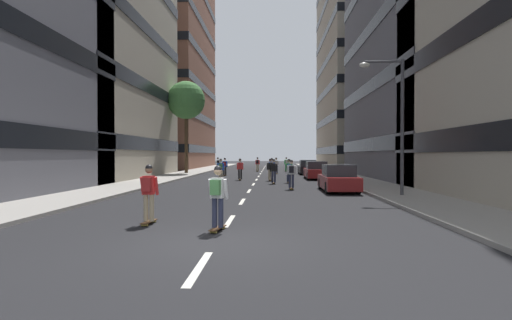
# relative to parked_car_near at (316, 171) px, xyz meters

# --- Properties ---
(ground_plane) EXTENTS (177.63, 177.63, 0.00)m
(ground_plane) POSITION_rel_parked_car_near_xyz_m (-5.04, 5.67, -0.70)
(ground_plane) COLOR black
(sidewalk_left) EXTENTS (3.31, 81.41, 0.14)m
(sidewalk_left) POSITION_rel_parked_car_near_xyz_m (-12.93, 9.37, -0.63)
(sidewalk_left) COLOR #9E9991
(sidewalk_left) RESTS_ON ground_plane
(sidewalk_right) EXTENTS (3.31, 81.41, 0.14)m
(sidewalk_right) POSITION_rel_parked_car_near_xyz_m (2.85, 9.37, -0.63)
(sidewalk_right) COLOR #9E9991
(sidewalk_right) RESTS_ON ground_plane
(lane_markings) EXTENTS (0.16, 67.20, 0.01)m
(lane_markings) POSITION_rel_parked_car_near_xyz_m (-5.04, 6.56, -0.70)
(lane_markings) COLOR silver
(lane_markings) RESTS_ON ground_plane
(building_left_mid) EXTENTS (15.15, 20.33, 29.99)m
(building_left_mid) POSITION_rel_parked_car_near_xyz_m (-22.10, 0.72, 14.39)
(building_left_mid) COLOR #B2A893
(building_left_mid) RESTS_ON ground_plane
(building_left_far) EXTENTS (15.15, 23.27, 34.05)m
(building_left_far) POSITION_rel_parked_car_near_xyz_m (-22.10, 28.22, 16.42)
(building_left_far) COLOR brown
(building_left_far) RESTS_ON ground_plane
(building_right_mid) EXTENTS (15.15, 21.92, 29.25)m
(building_right_mid) POSITION_rel_parked_car_near_xyz_m (12.03, 0.72, 14.02)
(building_right_mid) COLOR slate
(building_right_mid) RESTS_ON ground_plane
(building_right_far) EXTENTS (15.15, 23.42, 31.77)m
(building_right_far) POSITION_rel_parked_car_near_xyz_m (12.03, 28.22, 15.27)
(building_right_far) COLOR #B2A893
(building_right_far) RESTS_ON ground_plane
(parked_car_near) EXTENTS (1.82, 4.40, 1.52)m
(parked_car_near) POSITION_rel_parked_car_near_xyz_m (0.00, 0.00, 0.00)
(parked_car_near) COLOR maroon
(parked_car_near) RESTS_ON ground_plane
(parked_car_mid) EXTENTS (1.82, 4.40, 1.52)m
(parked_car_mid) POSITION_rel_parked_car_near_xyz_m (0.00, -11.03, 0.00)
(parked_car_mid) COLOR maroon
(parked_car_mid) RESTS_ON ground_plane
(parked_car_far) EXTENTS (1.82, 4.40, 1.52)m
(parked_car_far) POSITION_rel_parked_car_near_xyz_m (0.00, 8.14, 0.00)
(parked_car_far) COLOR black
(parked_car_far) RESTS_ON ground_plane
(street_tree_near) EXTENTS (4.02, 4.02, 9.78)m
(street_tree_near) POSITION_rel_parked_car_near_xyz_m (-12.93, 7.95, 7.15)
(street_tree_near) COLOR #4C3823
(street_tree_near) RESTS_ON sidewalk_left
(streetlamp_right) EXTENTS (2.13, 0.30, 6.50)m
(streetlamp_right) POSITION_rel_parked_car_near_xyz_m (2.16, -14.11, 3.44)
(streetlamp_right) COLOR #3F3F44
(streetlamp_right) RESTS_ON sidewalk_right
(skater_0) EXTENTS (0.55, 0.91, 1.78)m
(skater_0) POSITION_rel_parked_car_near_xyz_m (-3.77, 2.92, 0.32)
(skater_0) COLOR brown
(skater_0) RESTS_ON ground_plane
(skater_1) EXTENTS (0.57, 0.92, 1.78)m
(skater_1) POSITION_rel_parked_car_near_xyz_m (-10.17, 12.42, 0.32)
(skater_1) COLOR brown
(skater_1) RESTS_ON ground_plane
(skater_2) EXTENTS (0.54, 0.91, 1.78)m
(skater_2) POSITION_rel_parked_car_near_xyz_m (-2.50, -4.51, 0.32)
(skater_2) COLOR brown
(skater_2) RESTS_ON ground_plane
(skater_3) EXTENTS (0.54, 0.91, 1.78)m
(skater_3) POSITION_rel_parked_car_near_xyz_m (-2.58, -9.87, 0.32)
(skater_3) COLOR brown
(skater_3) RESTS_ON ground_plane
(skater_4) EXTENTS (0.55, 0.92, 1.78)m
(skater_4) POSITION_rel_parked_car_near_xyz_m (-3.88, -2.36, 0.29)
(skater_4) COLOR brown
(skater_4) RESTS_ON ground_plane
(skater_5) EXTENTS (0.55, 0.91, 1.78)m
(skater_5) POSITION_rel_parked_car_near_xyz_m (-7.69, -3.42, 0.32)
(skater_5) COLOR brown
(skater_5) RESTS_ON ground_plane
(skater_6) EXTENTS (0.54, 0.91, 1.78)m
(skater_6) POSITION_rel_parked_car_near_xyz_m (-7.37, -21.64, 0.32)
(skater_6) COLOR brown
(skater_6) RESTS_ON ground_plane
(skater_7) EXTENTS (0.56, 0.92, 1.78)m
(skater_7) POSITION_rel_parked_car_near_xyz_m (-3.30, 9.10, 0.32)
(skater_7) COLOR brown
(skater_7) RESTS_ON ground_plane
(skater_8) EXTENTS (0.57, 0.92, 1.78)m
(skater_8) POSITION_rel_parked_car_near_xyz_m (-5.19, -22.55, 0.32)
(skater_8) COLOR brown
(skater_8) RESTS_ON ground_plane
(skater_9) EXTENTS (0.55, 0.91, 1.78)m
(skater_9) POSITION_rel_parked_car_near_xyz_m (-5.58, 14.93, 0.32)
(skater_9) COLOR brown
(skater_9) RESTS_ON ground_plane
(skater_10) EXTENTS (0.54, 0.91, 1.78)m
(skater_10) POSITION_rel_parked_car_near_xyz_m (-6.35, -1.66, 0.29)
(skater_10) COLOR brown
(skater_10) RESTS_ON ground_plane
(skater_11) EXTENTS (0.54, 0.90, 1.78)m
(skater_11) POSITION_rel_parked_car_near_xyz_m (-3.62, -5.37, 0.29)
(skater_11) COLOR brown
(skater_11) RESTS_ON ground_plane
(skater_12) EXTENTS (0.54, 0.91, 1.78)m
(skater_12) POSITION_rel_parked_car_near_xyz_m (-8.41, 4.89, 0.32)
(skater_12) COLOR brown
(skater_12) RESTS_ON ground_plane
(skater_13) EXTENTS (0.57, 0.92, 1.78)m
(skater_13) POSITION_rel_parked_car_near_xyz_m (-1.99, 15.04, 0.32)
(skater_13) COLOR brown
(skater_13) RESTS_ON ground_plane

